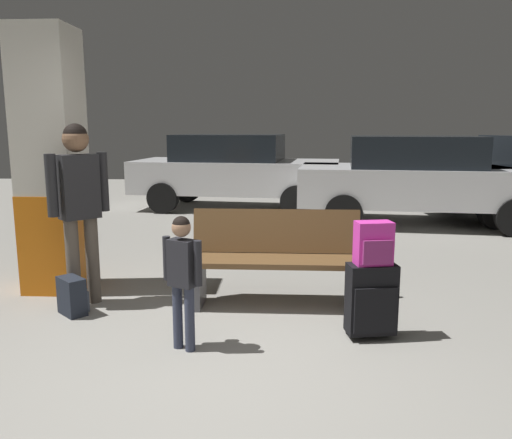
# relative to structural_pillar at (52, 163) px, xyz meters

# --- Properties ---
(ground_plane) EXTENTS (18.00, 18.00, 0.10)m
(ground_plane) POSITION_rel_structural_pillar_xyz_m (1.87, 2.14, -1.35)
(ground_plane) COLOR gray
(structural_pillar) EXTENTS (0.57, 0.57, 2.63)m
(structural_pillar) POSITION_rel_structural_pillar_xyz_m (0.00, 0.00, 0.00)
(structural_pillar) COLOR orange
(structural_pillar) RESTS_ON ground_plane
(bench) EXTENTS (1.60, 0.53, 0.89)m
(bench) POSITION_rel_structural_pillar_xyz_m (2.26, -0.37, -0.86)
(bench) COLOR brown
(bench) RESTS_ON ground_plane
(suitcase) EXTENTS (0.41, 0.29, 0.60)m
(suitcase) POSITION_rel_structural_pillar_xyz_m (3.03, -1.13, -0.98)
(suitcase) COLOR black
(suitcase) RESTS_ON ground_plane
(backpack_bright) EXTENTS (0.30, 0.23, 0.34)m
(backpack_bright) POSITION_rel_structural_pillar_xyz_m (3.03, -1.13, -0.53)
(backpack_bright) COLOR #D833A5
(backpack_bright) RESTS_ON suitcase
(child) EXTENTS (0.32, 0.26, 1.03)m
(child) POSITION_rel_structural_pillar_xyz_m (1.59, -1.42, -0.67)
(child) COLOR #33384C
(child) RESTS_ON ground_plane
(adult) EXTENTS (0.44, 0.44, 1.70)m
(adult) POSITION_rel_structural_pillar_xyz_m (0.45, -0.47, -0.26)
(adult) COLOR brown
(adult) RESTS_ON ground_plane
(backpack_dark_floor) EXTENTS (0.32, 0.31, 0.34)m
(backpack_dark_floor) POSITION_rel_structural_pillar_xyz_m (0.44, -0.74, -1.14)
(backpack_dark_floor) COLOR #1E232D
(backpack_dark_floor) RESTS_ON ground_plane
(parked_car_near) EXTENTS (4.26, 2.13, 1.51)m
(parked_car_near) POSITION_rel_structural_pillar_xyz_m (4.63, 3.84, -0.50)
(parked_car_near) COLOR silver
(parked_car_near) RESTS_ON ground_plane
(parked_car_far) EXTENTS (4.27, 2.15, 1.51)m
(parked_car_far) POSITION_rel_structural_pillar_xyz_m (1.32, 5.39, -0.50)
(parked_car_far) COLOR silver
(parked_car_far) RESTS_ON ground_plane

